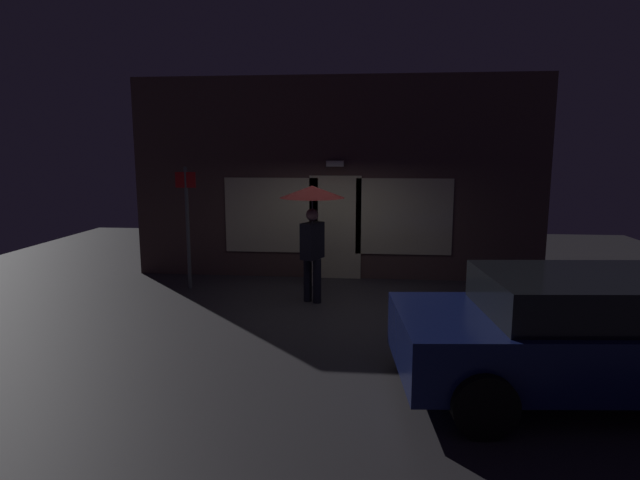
# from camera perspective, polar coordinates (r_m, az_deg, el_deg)

# --- Properties ---
(ground_plane) EXTENTS (18.00, 18.00, 0.00)m
(ground_plane) POSITION_cam_1_polar(r_m,az_deg,el_deg) (9.28, 0.67, -7.30)
(ground_plane) COLOR #38353A
(building_facade) EXTENTS (8.73, 0.48, 4.25)m
(building_facade) POSITION_cam_1_polar(r_m,az_deg,el_deg) (11.24, 1.74, 6.53)
(building_facade) COLOR brown
(building_facade) RESTS_ON ground
(person_with_umbrella) EXTENTS (1.15, 1.15, 2.11)m
(person_with_umbrella) POSITION_cam_1_polar(r_m,az_deg,el_deg) (9.27, -0.86, 3.33)
(person_with_umbrella) COLOR black
(person_with_umbrella) RESTS_ON ground
(parked_car) EXTENTS (4.46, 2.38, 1.37)m
(parked_car) POSITION_cam_1_polar(r_m,az_deg,el_deg) (6.63, 27.53, -8.90)
(parked_car) COLOR navy
(parked_car) RESTS_ON ground
(street_sign_post) EXTENTS (0.40, 0.07, 2.41)m
(street_sign_post) POSITION_cam_1_polar(r_m,az_deg,el_deg) (10.57, -14.19, 2.05)
(street_sign_post) COLOR #595B60
(street_sign_post) RESTS_ON ground
(sidewalk_bollard) EXTENTS (0.23, 0.23, 0.59)m
(sidewalk_bollard) POSITION_cam_1_polar(r_m,az_deg,el_deg) (10.75, -0.86, -3.33)
(sidewalk_bollard) COLOR #B2A899
(sidewalk_bollard) RESTS_ON ground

